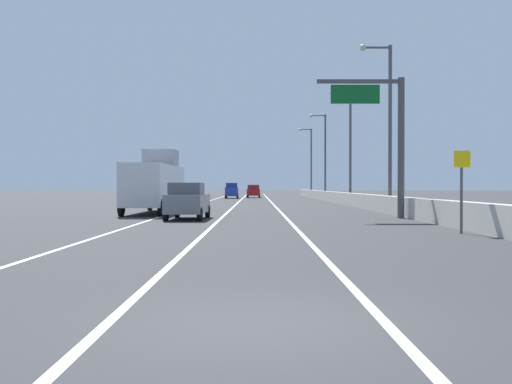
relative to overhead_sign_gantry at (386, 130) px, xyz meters
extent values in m
plane|color=#2D2D30|center=(-6.87, 39.96, -4.73)|extent=(320.00, 320.00, 0.00)
cube|color=silver|center=(-12.37, 30.96, -4.73)|extent=(0.16, 130.00, 0.00)
cube|color=silver|center=(-8.87, 30.96, -4.73)|extent=(0.16, 130.00, 0.00)
cube|color=silver|center=(-5.37, 30.96, -4.73)|extent=(0.16, 130.00, 0.00)
cube|color=#B2ADA3|center=(1.34, 15.96, -4.18)|extent=(0.60, 120.00, 1.10)
cylinder|color=#47474C|center=(0.74, 0.02, -0.98)|extent=(0.36, 0.36, 7.50)
cube|color=#47474C|center=(-1.51, 0.02, 2.57)|extent=(4.50, 0.20, 0.20)
cube|color=#0C5923|center=(-1.73, -0.10, 1.87)|extent=(2.60, 0.10, 1.00)
cylinder|color=#4C4C51|center=(0.44, -10.09, -3.53)|extent=(0.10, 0.10, 2.40)
cube|color=yellow|center=(0.44, -10.13, -2.03)|extent=(0.60, 0.04, 0.60)
cylinder|color=#4C4C51|center=(1.83, 7.38, 0.76)|extent=(0.24, 0.24, 10.98)
cube|color=#4C4C51|center=(0.93, 7.38, 6.10)|extent=(1.80, 0.12, 0.12)
sphere|color=beige|center=(0.03, 7.38, 6.10)|extent=(0.44, 0.44, 0.44)
cylinder|color=#4C4C51|center=(2.22, 26.11, 0.76)|extent=(0.24, 0.24, 10.98)
cube|color=#4C4C51|center=(1.32, 26.11, 6.10)|extent=(1.80, 0.12, 0.12)
sphere|color=beige|center=(0.42, 26.11, 6.10)|extent=(0.44, 0.44, 0.44)
cylinder|color=#4C4C51|center=(1.97, 44.84, 0.76)|extent=(0.24, 0.24, 10.98)
cube|color=#4C4C51|center=(1.07, 44.84, 6.10)|extent=(1.80, 0.12, 0.12)
sphere|color=beige|center=(0.17, 44.84, 6.10)|extent=(0.44, 0.44, 0.44)
cylinder|color=#4C4C51|center=(1.91, 63.57, 0.76)|extent=(0.24, 0.24, 10.98)
cube|color=#4C4C51|center=(1.01, 63.57, 6.10)|extent=(1.80, 0.12, 0.12)
sphere|color=beige|center=(0.11, 63.57, 6.10)|extent=(0.44, 0.44, 0.44)
cube|color=#1E389E|center=(-10.38, 50.46, -3.79)|extent=(1.80, 4.33, 1.20)
cube|color=navy|center=(-10.37, 50.03, -2.88)|extent=(1.56, 1.96, 0.60)
cylinder|color=black|center=(-11.19, 52.15, -4.39)|extent=(0.23, 0.68, 0.68)
cylinder|color=black|center=(-9.61, 52.17, -4.39)|extent=(0.23, 0.68, 0.68)
cylinder|color=black|center=(-11.14, 48.74, -4.39)|extent=(0.23, 0.68, 0.68)
cylinder|color=black|center=(-9.57, 48.76, -4.39)|extent=(0.23, 0.68, 0.68)
cube|color=red|center=(-7.37, 55.01, -3.91)|extent=(1.93, 4.13, 0.95)
cube|color=maroon|center=(-7.37, 54.60, -3.14)|extent=(1.67, 1.87, 0.60)
cylinder|color=black|center=(-8.21, 56.62, -4.39)|extent=(0.23, 0.68, 0.68)
cylinder|color=black|center=(-6.49, 56.60, -4.39)|extent=(0.23, 0.68, 0.68)
cylinder|color=black|center=(-8.24, 53.42, -4.39)|extent=(0.23, 0.68, 0.68)
cylinder|color=black|center=(-6.53, 53.40, -4.39)|extent=(0.23, 0.68, 0.68)
cube|color=slate|center=(-10.54, -0.90, -3.91)|extent=(1.97, 4.37, 0.95)
cube|color=#4D505A|center=(-10.55, -1.33, -3.14)|extent=(1.68, 1.99, 0.60)
cylinder|color=black|center=(-11.32, 0.83, -4.39)|extent=(0.24, 0.69, 0.68)
cylinder|color=black|center=(-9.65, 0.78, -4.39)|extent=(0.24, 0.69, 0.68)
cylinder|color=black|center=(-11.43, -2.58, -4.39)|extent=(0.24, 0.69, 0.68)
cylinder|color=black|center=(-9.76, -2.63, -4.39)|extent=(0.24, 0.69, 0.68)
cube|color=silver|center=(-13.42, 5.89, -2.96)|extent=(2.57, 9.65, 2.53)
cube|color=gray|center=(-13.39, 8.00, -1.14)|extent=(2.15, 2.15, 1.10)
cylinder|color=black|center=(-14.47, 10.01, -4.23)|extent=(0.24, 1.00, 1.00)
cylinder|color=black|center=(-12.23, 9.97, -4.23)|extent=(0.24, 1.00, 1.00)
cylinder|color=black|center=(-14.61, 1.80, -4.23)|extent=(0.24, 1.00, 1.00)
cylinder|color=black|center=(-12.37, 1.76, -4.23)|extent=(0.24, 1.00, 1.00)
camera|label=1|loc=(-7.00, -31.40, -3.00)|focal=41.35mm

